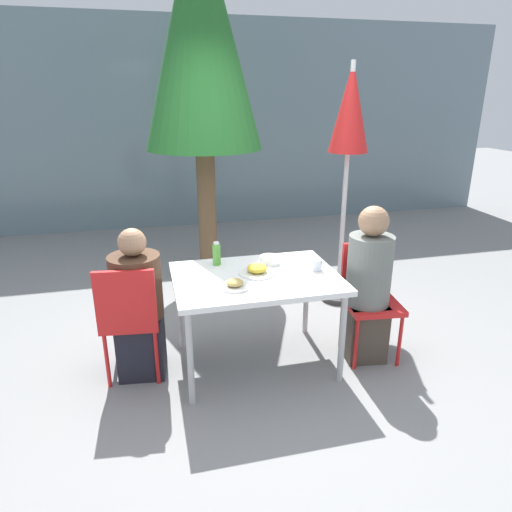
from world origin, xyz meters
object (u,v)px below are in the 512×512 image
Objects in this scene: tree_behind_left at (200,32)px; chair_right at (370,291)px; closed_umbrella at (349,123)px; drinking_cup at (317,265)px; bottle at (217,254)px; chair_left at (130,314)px; person_left at (138,309)px; person_right at (368,289)px; salad_bowl at (270,260)px.

chair_right is at bearing -62.94° from tree_behind_left.
closed_umbrella is 1.47m from drinking_cup.
bottle is (-1.14, 0.31, 0.29)m from chair_right.
chair_left is 0.77m from bottle.
person_left is 13.36× the size of drinking_cup.
chair_right is 0.73× the size of person_right.
drinking_cup is (1.31, -0.10, 0.25)m from person_left.
tree_behind_left is at bearing 84.48° from bottle.
person_right reaches higher than chair_left.
person_right reaches higher than person_left.
closed_umbrella reaches higher than person_left.
closed_umbrella is at bearing 56.24° from drinking_cup.
tree_behind_left reaches higher than bottle.
chair_left is at bearing -158.47° from bottle.
chair_right is 1.22m from bottle.
person_right is at bearing 2.54° from chair_left.
bottle is 1.20× the size of salad_bowl.
chair_left is 5.80× the size of salad_bowl.
chair_right is 0.40× the size of closed_umbrella.
salad_bowl is at bearing 16.60° from chair_left.
closed_umbrella is (1.99, 0.91, 1.19)m from chair_left.
bottle is at bearing 169.29° from salad_bowl.
salad_bowl is (-0.30, 0.21, -0.01)m from drinking_cup.
chair_left is at bearing 2.71° from person_right.
person_left is at bearing -162.71° from bottle.
drinking_cup is (-0.44, 0.03, 0.25)m from chair_right.
chair_right is 0.50m from drinking_cup.
salad_bowl is at bearing -10.71° from bottle.
person_left is 0.50× the size of closed_umbrella.
chair_right is 5.80× the size of salad_bowl.
tree_behind_left is (0.76, 1.80, 2.00)m from person_left.
chair_left is 0.73× the size of person_right.
chair_left is at bearing -122.03° from person_left.
chair_right reaches higher than drinking_cup.
closed_umbrella is at bearing -94.20° from chair_right.
bottle reaches higher than chair_left.
person_left reaches higher than salad_bowl.
person_left is 1.70m from person_right.
drinking_cup is 0.02× the size of tree_behind_left.
bottle is at bearing 28.17° from chair_left.
person_left is 2.42m from closed_umbrella.
bottle is at bearing -8.57° from chair_right.
person_left is at bearing -156.53° from closed_umbrella.
closed_umbrella is 0.61× the size of tree_behind_left.
chair_left is 0.09m from person_left.
salad_bowl is (-0.74, 0.24, 0.24)m from chair_right.
drinking_cup is 2.64m from tree_behind_left.
closed_umbrella is (1.93, 0.84, 1.19)m from person_left.
bottle is at bearing -95.52° from tree_behind_left.
person_left is at bearing 0.08° from person_right.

